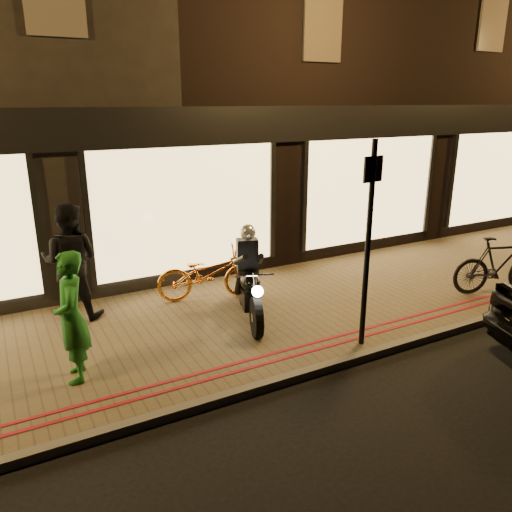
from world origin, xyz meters
The scene contains 11 objects.
ground centered at (0.00, 0.00, 0.00)m, with size 90.00×90.00×0.00m, color black.
sidewalk centered at (0.00, 2.00, 0.06)m, with size 50.00×4.00×0.12m, color brown.
kerb_stone centered at (0.00, 0.05, 0.06)m, with size 50.00×0.14×0.12m, color #59544C.
red_kerb_lines centered at (0.00, 0.55, 0.12)m, with size 50.00×0.26×0.01m.
building_row centered at (0.00, 8.99, 4.25)m, with size 48.00×10.11×8.50m.
motorcycle centered at (0.25, 1.90, 0.73)m, with size 0.84×1.88×1.59m.
sign_post centered at (1.32, 0.30, 1.80)m, with size 0.35×0.09×3.00m.
bicycle_gold centered at (0.00, 3.03, 0.60)m, with size 0.64×1.84×0.96m, color orange.
bicycle_dark centered at (4.91, 0.70, 0.67)m, with size 0.52×1.83×1.10m, color black.
person_green centered at (-2.60, 1.31, 0.99)m, with size 0.63×0.41×1.73m, color #1B671E.
person_dark centered at (-2.28, 3.37, 1.09)m, with size 0.94×0.74×1.94m, color black.
Camera 1 is at (-3.30, -4.89, 3.60)m, focal length 35.00 mm.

